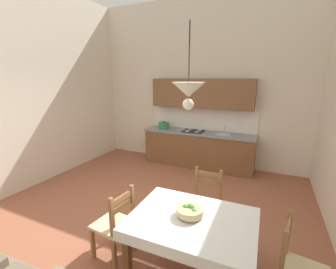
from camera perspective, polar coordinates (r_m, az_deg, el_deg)
name	(u,v)px	position (r m, az deg, el deg)	size (l,w,h in m)	color
ground_plane	(141,222)	(3.95, -6.87, -21.00)	(5.97, 6.44, 0.10)	#99563D
wall_back	(199,84)	(5.98, 7.81, 12.37)	(5.97, 0.12, 4.11)	silver
wall_left	(12,87)	(5.25, -34.61, 9.88)	(0.12, 6.44, 4.11)	silver
kitchen_cabinetry	(199,133)	(5.78, 7.72, 0.30)	(2.77, 0.63, 2.20)	brown
dining_table	(192,228)	(2.67, 6.03, -22.40)	(1.35, 1.02, 0.75)	brown
dining_chair_kitchen_side	(205,203)	(3.48, 9.35, -16.70)	(0.43, 0.43, 0.93)	#D1BC89
dining_chair_tv_side	(115,224)	(3.11, -13.16, -21.09)	(0.46, 0.46, 0.93)	#D1BC89
fruit_bowl	(190,211)	(2.61, 5.50, -18.49)	(0.30, 0.30, 0.12)	tan
pendant_lamp	(188,91)	(2.22, 5.16, 10.91)	(0.32, 0.32, 0.80)	black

